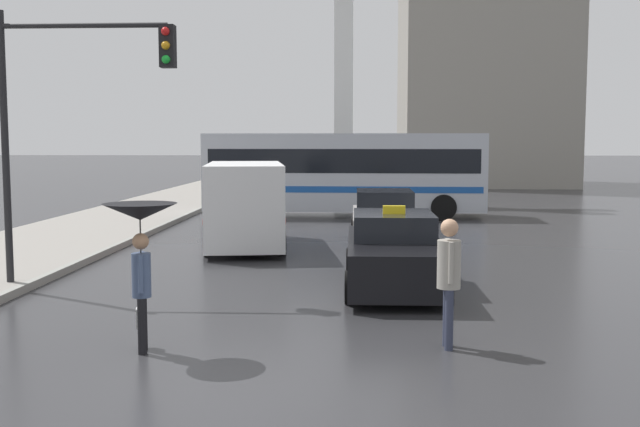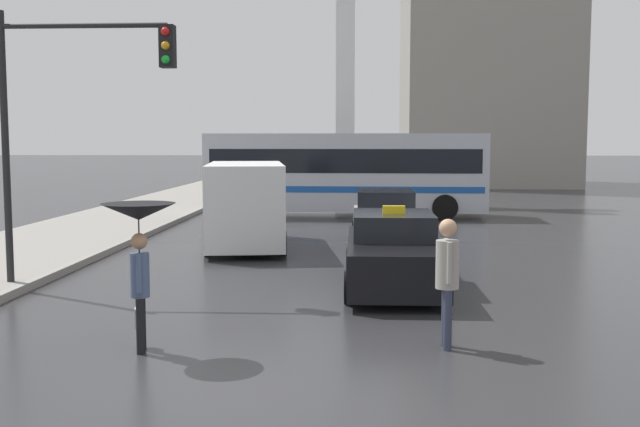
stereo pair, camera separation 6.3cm
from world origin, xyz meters
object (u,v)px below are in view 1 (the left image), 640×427
object	(u,v)px
pedestrian_man	(449,270)
monument_cross	(344,0)
city_bus	(344,171)
pedestrian_with_umbrella	(140,232)
taxi	(393,253)
sedan_red	(384,220)
ambulance_van	(245,201)
traffic_light	(73,97)

from	to	relation	value
pedestrian_man	monument_cross	size ratio (longest dim) A/B	0.11
city_bus	pedestrian_with_umbrella	xyz separation A→B (m)	(-2.54, -19.15, -0.10)
city_bus	pedestrian_with_umbrella	bearing A→B (deg)	-6.09
taxi	pedestrian_with_umbrella	size ratio (longest dim) A/B	2.23
sedan_red	ambulance_van	bearing A→B (deg)	13.72
pedestrian_man	traffic_light	world-z (taller)	traffic_light
ambulance_van	city_bus	bearing A→B (deg)	-114.36
taxi	monument_cross	world-z (taller)	monument_cross
ambulance_van	monument_cross	size ratio (longest dim) A/B	0.31
city_bus	traffic_light	size ratio (longest dim) A/B	1.99
pedestrian_with_umbrella	traffic_light	bearing A→B (deg)	17.94
ambulance_van	pedestrian_man	world-z (taller)	ambulance_van
ambulance_van	pedestrian_with_umbrella	xyz separation A→B (m)	(0.07, -10.33, 0.40)
pedestrian_with_umbrella	city_bus	bearing A→B (deg)	-20.03
sedan_red	pedestrian_man	distance (m)	10.91
taxi	traffic_light	bearing A→B (deg)	5.03
sedan_red	pedestrian_with_umbrella	bearing A→B (deg)	71.35
sedan_red	monument_cross	xyz separation A→B (m)	(-1.40, 15.23, 8.97)
city_bus	taxi	bearing A→B (deg)	6.17
sedan_red	city_bus	size ratio (longest dim) A/B	0.43
ambulance_van	pedestrian_with_umbrella	distance (m)	10.34
taxi	pedestrian_man	world-z (taller)	pedestrian_man
taxi	monument_cross	bearing A→B (deg)	-86.54
city_bus	pedestrian_man	bearing A→B (deg)	6.73
traffic_light	pedestrian_man	bearing A→B (deg)	-29.55
pedestrian_with_umbrella	ambulance_van	bearing A→B (deg)	-12.09
monument_cross	pedestrian_with_umbrella	bearing A→B (deg)	-95.20
taxi	city_bus	xyz separation A→B (m)	(-1.18, 14.39, 1.09)
taxi	pedestrian_man	size ratio (longest dim) A/B	2.51
sedan_red	traffic_light	bearing A→B (deg)	48.38
pedestrian_with_umbrella	pedestrian_man	distance (m)	4.33
ambulance_van	traffic_light	size ratio (longest dim) A/B	0.98
taxi	pedestrian_with_umbrella	distance (m)	6.12
ambulance_van	traffic_light	world-z (taller)	traffic_light
ambulance_van	pedestrian_with_umbrella	size ratio (longest dim) A/B	2.54
city_bus	traffic_light	bearing A→B (deg)	-17.08
taxi	sedan_red	xyz separation A→B (m)	(0.08, 6.52, -0.00)
sedan_red	monument_cross	size ratio (longest dim) A/B	0.27
city_bus	pedestrian_man	size ratio (longest dim) A/B	5.85
city_bus	ambulance_van	bearing A→B (deg)	-15.02
traffic_light	taxi	bearing A→B (deg)	5.03
taxi	sedan_red	world-z (taller)	taxi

